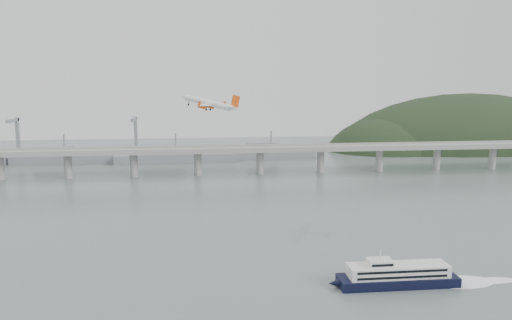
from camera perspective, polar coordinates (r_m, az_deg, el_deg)
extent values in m
plane|color=slate|center=(211.05, 1.75, -12.18)|extent=(900.00, 900.00, 0.00)
cube|color=gray|center=(399.29, -2.38, 1.15)|extent=(800.00, 22.00, 2.20)
cube|color=gray|center=(388.64, -2.27, 1.22)|extent=(800.00, 0.60, 1.80)
cube|color=gray|center=(409.38, -2.49, 1.64)|extent=(800.00, 0.60, 1.80)
cylinder|color=gray|center=(427.58, -27.20, -0.77)|extent=(6.00, 6.00, 21.00)
cylinder|color=gray|center=(412.55, -20.69, -0.67)|extent=(6.00, 6.00, 21.00)
cylinder|color=gray|center=(403.20, -13.79, -0.55)|extent=(6.00, 6.00, 21.00)
cylinder|color=gray|center=(399.92, -6.66, -0.42)|extent=(6.00, 6.00, 21.00)
cylinder|color=gray|center=(402.87, 0.47, -0.28)|extent=(6.00, 6.00, 21.00)
cylinder|color=gray|center=(411.92, 7.38, -0.14)|extent=(6.00, 6.00, 21.00)
cylinder|color=gray|center=(426.67, 13.92, -0.01)|extent=(6.00, 6.00, 21.00)
cylinder|color=gray|center=(446.56, 19.94, 0.11)|extent=(6.00, 6.00, 21.00)
cylinder|color=gray|center=(470.94, 25.39, 0.22)|extent=(6.00, 6.00, 21.00)
ellipsoid|color=black|center=(610.75, 22.81, -0.29)|extent=(320.00, 150.00, 156.00)
ellipsoid|color=black|center=(560.17, 14.84, -0.06)|extent=(140.00, 110.00, 96.00)
cube|color=slate|center=(485.28, -20.96, 0.10)|extent=(95.67, 20.15, 8.00)
cube|color=slate|center=(486.59, -22.10, 1.01)|extent=(33.90, 15.02, 8.00)
cylinder|color=slate|center=(483.10, -21.08, 1.97)|extent=(1.60, 1.60, 14.00)
cube|color=slate|center=(465.42, -9.11, 0.24)|extent=(110.55, 21.43, 8.00)
cube|color=slate|center=(464.85, -10.49, 1.18)|extent=(39.01, 16.73, 8.00)
cylinder|color=slate|center=(463.15, -9.16, 2.19)|extent=(1.60, 1.60, 14.00)
cube|color=slate|center=(479.75, 1.74, 0.63)|extent=(85.00, 13.60, 8.00)
cube|color=slate|center=(477.44, 0.73, 1.56)|extent=(29.75, 11.90, 8.00)
cylinder|color=slate|center=(477.55, 1.75, 2.53)|extent=(1.60, 1.60, 14.00)
cube|color=slate|center=(526.08, -25.55, 2.25)|extent=(3.00, 3.00, 40.00)
cube|color=slate|center=(514.99, -26.05, 4.09)|extent=(3.00, 28.00, 3.00)
cube|color=slate|center=(501.17, -13.57, 2.60)|extent=(3.00, 3.00, 40.00)
cube|color=slate|center=(489.52, -13.79, 4.55)|extent=(3.00, 28.00, 3.00)
cube|color=black|center=(201.30, 15.87, -13.10)|extent=(45.40, 11.19, 3.63)
cone|color=black|center=(193.84, 8.94, -13.75)|extent=(4.56, 3.66, 3.63)
cube|color=silver|center=(199.80, 15.92, -12.02)|extent=(38.14, 9.32, 4.53)
cube|color=black|center=(195.45, 16.45, -12.17)|extent=(34.45, 0.38, 0.91)
cube|color=black|center=(196.25, 16.42, -12.76)|extent=(34.45, 0.38, 0.91)
cube|color=black|center=(203.33, 15.45, -11.26)|extent=(34.45, 0.38, 0.91)
cube|color=black|center=(204.10, 15.42, -11.83)|extent=(34.45, 0.38, 0.91)
cube|color=silver|center=(196.05, 13.96, -11.28)|extent=(9.11, 6.41, 2.36)
cube|color=black|center=(193.24, 14.30, -11.60)|extent=(8.16, 0.16, 0.91)
cylinder|color=silver|center=(195.05, 14.00, -10.48)|extent=(0.46, 0.46, 3.63)
ellipsoid|color=white|center=(212.42, 22.37, -12.76)|extent=(26.20, 13.23, 0.18)
ellipsoid|color=white|center=(218.56, 25.36, -12.34)|extent=(19.63, 6.66, 0.18)
cylinder|color=white|center=(266.89, -5.52, 6.54)|extent=(24.07, 15.95, 8.43)
cone|color=white|center=(273.44, -8.27, 7.18)|extent=(5.37, 4.99, 4.02)
cone|color=white|center=(260.79, -2.53, 5.94)|extent=(6.07, 5.18, 4.20)
cube|color=white|center=(266.59, -5.38, 6.31)|extent=(18.13, 30.03, 2.84)
cube|color=white|center=(261.08, -2.69, 6.12)|extent=(7.57, 11.20, 1.38)
cube|color=#FA5411|center=(260.48, -2.37, 6.73)|extent=(4.96, 2.42, 6.70)
cylinder|color=#FA5411|center=(271.86, -5.23, 6.11)|extent=(4.72, 3.94, 2.87)
cylinder|color=black|center=(272.68, -5.59, 6.20)|extent=(1.64, 2.14, 2.14)
cube|color=white|center=(271.78, -5.19, 6.30)|extent=(2.33, 1.29, 1.55)
cylinder|color=#FA5411|center=(262.74, -6.18, 6.09)|extent=(4.72, 3.94, 2.87)
cylinder|color=black|center=(263.58, -6.55, 6.18)|extent=(1.64, 2.14, 2.14)
cube|color=white|center=(262.65, -6.14, 6.29)|extent=(2.33, 1.29, 1.55)
cylinder|color=black|center=(268.91, -5.23, 5.97)|extent=(0.88, 0.54, 2.25)
cylinder|color=black|center=(269.01, -5.27, 5.75)|extent=(1.25, 0.83, 1.21)
cylinder|color=black|center=(264.59, -5.67, 5.95)|extent=(0.88, 0.54, 2.25)
cylinder|color=black|center=(264.69, -5.71, 5.74)|extent=(1.25, 0.83, 1.21)
cylinder|color=black|center=(271.98, -7.69, 6.49)|extent=(0.88, 0.54, 2.25)
cylinder|color=black|center=(272.08, -7.73, 6.28)|extent=(1.25, 0.83, 1.21)
cube|color=#FA5411|center=(279.98, -3.62, 6.46)|extent=(1.81, 0.93, 2.47)
cube|color=#FA5411|center=(251.61, -6.50, 6.45)|extent=(1.81, 0.93, 2.47)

